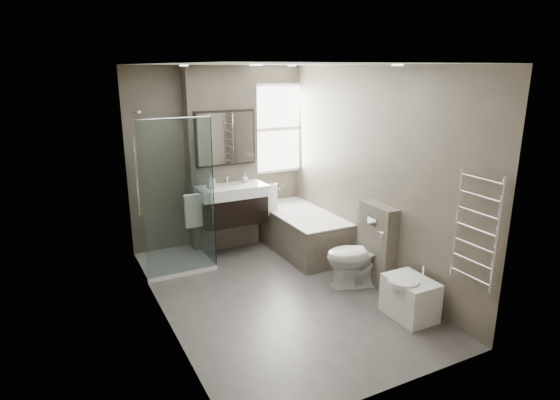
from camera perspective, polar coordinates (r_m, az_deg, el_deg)
room at (r=5.12m, az=-0.18°, el=1.53°), size 2.70×3.90×2.70m
vanity_pier at (r=6.71m, az=-7.08°, el=4.88°), size 1.00×0.25×2.60m
vanity at (r=6.53m, az=-5.85°, el=-0.46°), size 0.95×0.47×0.66m
mirror_cabinet at (r=6.51m, az=-6.68°, el=7.49°), size 0.86×0.08×0.76m
towel_left at (r=6.34m, az=-10.49°, el=-1.33°), size 0.24×0.06×0.44m
towel_right at (r=6.73m, az=-1.34°, el=-0.06°), size 0.24×0.06×0.44m
shower_enclosure at (r=6.31m, az=-11.90°, el=-3.68°), size 0.90×0.90×2.00m
bathtub at (r=6.75m, az=2.60°, el=-3.61°), size 0.75×1.60×0.57m
window at (r=7.10m, az=-0.56°, el=8.66°), size 0.98×0.06×1.33m
toilet at (r=5.74m, az=9.46°, el=-6.72°), size 0.85×0.64×0.77m
cistern_box at (r=5.80m, az=11.74°, el=-5.36°), size 0.19×0.55×1.00m
bidet at (r=5.23m, az=15.52°, el=-11.33°), size 0.46×0.54×0.56m
towel_radiator at (r=4.72m, az=22.79°, el=-3.29°), size 0.03×0.49×1.10m
soap_bottle_a at (r=6.34m, az=-8.35°, el=2.28°), size 0.09×0.09×0.19m
soap_bottle_b at (r=6.62m, az=-4.29°, el=2.68°), size 0.09×0.09×0.12m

